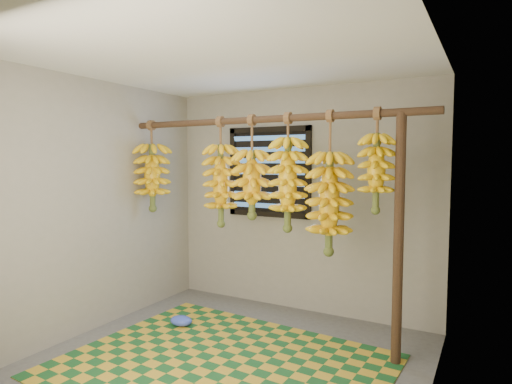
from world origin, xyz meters
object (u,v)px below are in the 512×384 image
Objects in this scene: plastic_bag at (181,321)px; banana_bunch_a at (152,177)px; woven_mat at (221,366)px; banana_bunch_c at (252,184)px; banana_bunch_b at (221,185)px; banana_bunch_f at (376,173)px; banana_bunch_d at (288,184)px; support_post at (399,241)px; banana_bunch_e at (329,203)px.

banana_bunch_a reaches higher than plastic_bag.
woven_mat is 0.94m from plastic_bag.
banana_bunch_c is at bearing 18.69° from plastic_bag.
banana_bunch_c is at bearing 0.00° from banana_bunch_b.
woven_mat is at bearing -144.66° from banana_bunch_f.
banana_bunch_d and banana_bunch_f have the same top height.
banana_bunch_a is at bearing 180.00° from support_post.
woven_mat is at bearing -80.18° from banana_bunch_c.
woven_mat is 10.65× the size of plastic_bag.
banana_bunch_a is 1.99m from banana_bunch_e.
banana_bunch_b is (-1.67, 0.00, 0.39)m from support_post.
support_post is at bearing 6.49° from plastic_bag.
woven_mat is at bearing -108.45° from banana_bunch_d.
banana_bunch_e is at bearing 0.00° from banana_bunch_c.
plastic_bag is at bearing -145.06° from banana_bunch_b.
plastic_bag is 0.24× the size of banana_bunch_c.
banana_bunch_f is at bearing 0.00° from banana_bunch_c.
banana_bunch_e is at bearing 48.96° from woven_mat.
plastic_bag is 1.39m from banana_bunch_b.
banana_bunch_a is 1.22m from banana_bunch_c.
banana_bunch_e is (1.10, 0.00, -0.12)m from banana_bunch_b.
banana_bunch_a is at bearing 180.00° from banana_bunch_c.
plastic_bag is at bearing -172.85° from banana_bunch_f.
plastic_bag is 1.88m from banana_bunch_e.
banana_bunch_a and banana_bunch_e have the same top height.
banana_bunch_f is (0.78, 0.00, 0.11)m from banana_bunch_d.
woven_mat is 2.36× the size of banana_bunch_d.
banana_bunch_d reaches higher than plastic_bag.
woven_mat is 1.61m from banana_bunch_d.
banana_bunch_b and banana_bunch_d have the same top height.
banana_bunch_f is (1.02, 0.72, 1.52)m from woven_mat.
banana_bunch_e is (-0.57, 0.00, 0.27)m from support_post.
plastic_bag is (-0.80, 0.49, 0.05)m from woven_mat.
woven_mat is at bearing -56.80° from banana_bunch_b.
banana_bunch_a is (-2.55, 0.00, 0.45)m from support_post.
banana_bunch_f is (1.14, 0.00, 0.12)m from banana_bunch_c.
banana_bunch_c is (-0.12, 0.72, 1.41)m from woven_mat.
banana_bunch_f reaches higher than plastic_bag.
woven_mat is 2.93× the size of banana_bunch_f.
woven_mat is 2.02× the size of banana_bunch_e.
banana_bunch_a is 0.91× the size of banana_bunch_d.
banana_bunch_a is 1.00× the size of banana_bunch_c.
banana_bunch_c is at bearing 0.00° from banana_bunch_a.
woven_mat is 2.58× the size of banana_bunch_c.
banana_bunch_d is at bearing 71.55° from woven_mat.
banana_bunch_f is at bearing 7.15° from plastic_bag.
banana_bunch_b and banana_bunch_e have the same top height.
banana_bunch_b is at bearing 180.00° from banana_bunch_f.
banana_bunch_f is at bearing 0.00° from banana_bunch_a.
plastic_bag is 0.28× the size of banana_bunch_f.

